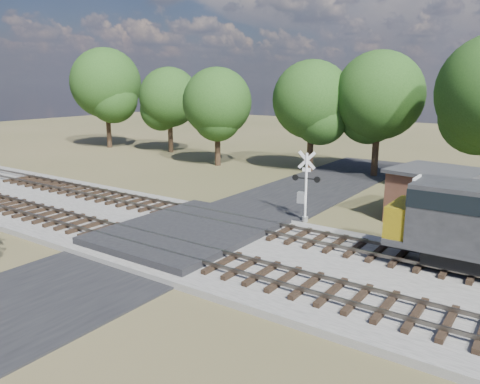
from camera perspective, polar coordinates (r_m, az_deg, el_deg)
The scene contains 9 objects.
ground at distance 24.11m, azimuth -6.94°, elevation -5.93°, with size 160.00×160.00×0.00m, color #434525.
ballast_bed at distance 19.76m, azimuth 16.74°, elevation -10.38°, with size 140.00×10.00×0.30m, color gray.
road at distance 24.09m, azimuth -6.94°, elevation -5.84°, with size 7.00×60.00×0.08m, color black.
crossing_panel at distance 24.36m, azimuth -6.18°, elevation -4.92°, with size 7.00×9.00×0.62m, color #262628.
track_near at distance 20.63m, azimuth -4.14°, elevation -8.01°, with size 140.00×2.60×0.33m.
track_far at distance 24.48m, azimuth 3.24°, elevation -4.53°, with size 140.00×2.60×0.33m.
crossing_signal_far at distance 26.99m, azimuth 7.85°, elevation -0.07°, with size 1.66×0.38×4.13m.
equipment_shed at distance 28.89m, azimuth 22.73°, elevation -0.40°, with size 5.33×5.33×3.11m.
treeline at distance 38.37m, azimuth 23.40°, elevation 10.74°, with size 82.67×11.61×11.90m.
Camera 1 is at (15.28, -16.90, 7.89)m, focal length 35.00 mm.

